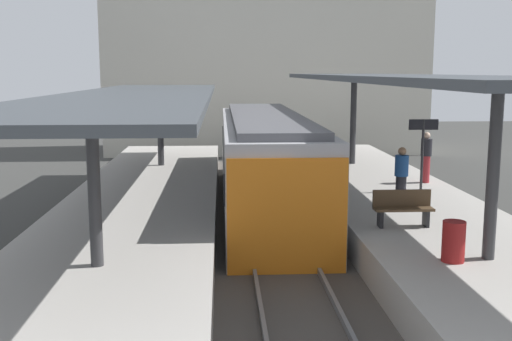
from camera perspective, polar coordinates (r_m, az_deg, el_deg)
The scene contains 15 objects.
ground_plane at distance 16.92m, azimuth 1.70°, elevation -6.70°, with size 80.00×80.00×0.00m, color #383835.
platform_left at distance 16.89m, azimuth -11.29°, elevation -5.15°, with size 4.40×28.00×1.00m, color #ADA8A0.
platform_right at distance 17.52m, azimuth 14.23°, elevation -4.73°, with size 4.40×28.00×1.00m, color #ADA8A0.
track_ballast at distance 16.89m, azimuth 1.70°, elevation -6.37°, with size 3.20×28.00×0.20m, color #4C4742.
rail_near_side at distance 16.80m, azimuth -0.75°, elevation -5.86°, with size 0.08×28.00×0.14m, color slate.
rail_far_side at distance 16.92m, azimuth 4.15°, elevation -5.77°, with size 0.08×28.00×0.14m, color slate.
commuter_train at distance 19.79m, azimuth 0.90°, elevation 0.76°, with size 2.78×13.24×3.10m.
canopy_left at distance 17.78m, azimuth -11.02°, elevation 6.74°, with size 4.18×21.00×3.04m.
canopy_right at distance 18.36m, azimuth 13.41°, elevation 8.27°, with size 4.18×21.00×3.54m.
platform_bench at distance 14.92m, azimuth 13.54°, elevation -3.33°, with size 1.40×0.41×0.86m.
platform_sign at distance 19.30m, azimuth 15.33°, elevation 2.90°, with size 0.90×0.08×2.21m.
litter_bin at distance 12.46m, azimuth 17.96°, elevation -6.32°, with size 0.44×0.44×0.80m, color maroon.
passenger_near_bench at distance 20.89m, azimuth 15.60°, elevation 1.27°, with size 0.36×0.36×1.68m.
passenger_mid_platform at distance 16.71m, azimuth 13.41°, elevation -0.59°, with size 0.36×0.36×1.67m.
station_building_backdrop at distance 36.31m, azimuth 0.84°, elevation 10.59°, with size 18.00×6.00×11.00m, color beige.
Camera 1 is at (-1.42, -16.20, 4.64)m, focal length 42.83 mm.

